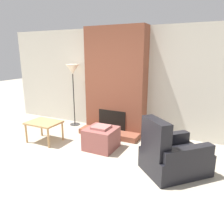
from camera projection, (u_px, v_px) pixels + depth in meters
name	position (u px, v px, depth m)	size (l,w,h in m)	color
ground_plane	(44.00, 183.00, 3.43)	(24.00, 24.00, 0.00)	#B2A893
wall_back	(120.00, 80.00, 5.62)	(6.92, 0.06, 2.60)	beige
fireplace	(115.00, 84.00, 5.41)	(1.53, 0.80, 2.60)	brown
ottoman	(101.00, 138.00, 4.64)	(0.63, 0.62, 0.51)	#8C4C47
armchair	(171.00, 157.00, 3.70)	(1.26, 1.26, 0.98)	black
side_table	(44.00, 124.00, 4.97)	(0.73, 0.56, 0.48)	tan
floor_lamp_left	(73.00, 73.00, 5.88)	(0.36, 0.36, 1.70)	#333333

